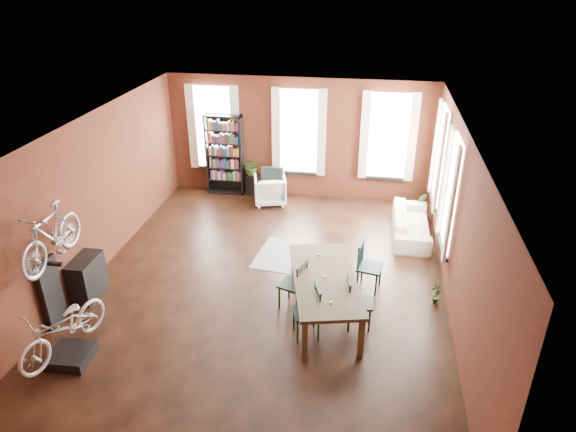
% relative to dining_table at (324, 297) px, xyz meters
% --- Properties ---
extents(room, '(9.00, 9.04, 3.22)m').
position_rel_dining_table_xyz_m(room, '(-1.00, 1.42, 1.73)').
color(room, black).
rests_on(room, ground).
extents(dining_table, '(1.61, 2.58, 0.82)m').
position_rel_dining_table_xyz_m(dining_table, '(0.00, 0.00, 0.00)').
color(dining_table, '#4A3E2C').
rests_on(dining_table, ground).
extents(dining_chair_a, '(0.56, 0.56, 0.96)m').
position_rel_dining_table_xyz_m(dining_chair_a, '(-0.24, -0.60, 0.07)').
color(dining_chair_a, '#193935').
rests_on(dining_chair_a, ground).
extents(dining_chair_b, '(0.57, 0.57, 0.97)m').
position_rel_dining_table_xyz_m(dining_chair_b, '(-0.60, 0.19, 0.08)').
color(dining_chair_b, black).
rests_on(dining_chair_b, ground).
extents(dining_chair_c, '(0.50, 0.50, 0.95)m').
position_rel_dining_table_xyz_m(dining_chair_c, '(0.62, -0.17, 0.07)').
color(dining_chair_c, black).
rests_on(dining_chair_c, ground).
extents(dining_chair_d, '(0.54, 0.54, 0.98)m').
position_rel_dining_table_xyz_m(dining_chair_d, '(0.78, 1.00, 0.08)').
color(dining_chair_d, '#163032').
rests_on(dining_chair_d, ground).
extents(bookshelf, '(1.00, 0.32, 2.20)m').
position_rel_dining_table_xyz_m(bookshelf, '(-3.25, 5.10, 0.69)').
color(bookshelf, black).
rests_on(bookshelf, ground).
extents(white_armchair, '(0.98, 0.94, 0.84)m').
position_rel_dining_table_xyz_m(white_armchair, '(-1.91, 4.62, 0.01)').
color(white_armchair, silver).
rests_on(white_armchair, ground).
extents(cream_sofa, '(0.61, 2.08, 0.81)m').
position_rel_dining_table_xyz_m(cream_sofa, '(1.70, 3.40, -0.00)').
color(cream_sofa, beige).
rests_on(cream_sofa, ground).
extents(striped_rug, '(1.05, 1.51, 0.01)m').
position_rel_dining_table_xyz_m(striped_rug, '(-1.20, 1.99, -0.40)').
color(striped_rug, black).
rests_on(striped_rug, ground).
extents(bike_trainer, '(0.66, 0.66, 0.18)m').
position_rel_dining_table_xyz_m(bike_trainer, '(-3.90, -1.85, -0.32)').
color(bike_trainer, black).
rests_on(bike_trainer, ground).
extents(bike_wall_rack, '(0.16, 0.60, 1.30)m').
position_rel_dining_table_xyz_m(bike_wall_rack, '(-4.65, -1.00, 0.24)').
color(bike_wall_rack, black).
rests_on(bike_wall_rack, ground).
extents(console_table, '(0.40, 0.80, 0.80)m').
position_rel_dining_table_xyz_m(console_table, '(-4.53, -0.10, -0.01)').
color(console_table, black).
rests_on(console_table, ground).
extents(plant_stand, '(0.38, 0.38, 0.58)m').
position_rel_dining_table_xyz_m(plant_stand, '(-2.50, 5.10, -0.12)').
color(plant_stand, black).
rests_on(plant_stand, ground).
extents(plant_by_sofa, '(0.42, 0.68, 0.29)m').
position_rel_dining_table_xyz_m(plant_by_sofa, '(1.94, 4.45, -0.26)').
color(plant_by_sofa, '#2B5522').
rests_on(plant_by_sofa, ground).
extents(plant_small, '(0.46, 0.45, 0.15)m').
position_rel_dining_table_xyz_m(plant_small, '(2.04, 0.73, -0.33)').
color(plant_small, '#2D5823').
rests_on(plant_small, ground).
extents(bicycle_floor, '(0.82, 1.03, 1.72)m').
position_rel_dining_table_xyz_m(bicycle_floor, '(-3.93, -1.83, 0.64)').
color(bicycle_floor, beige).
rests_on(bicycle_floor, bike_trainer).
extents(bicycle_hung, '(0.47, 1.00, 1.66)m').
position_rel_dining_table_xyz_m(bicycle_hung, '(-4.40, -1.00, 1.72)').
color(bicycle_hung, '#A5A8AD').
rests_on(bicycle_hung, bike_wall_rack).
extents(plant_on_stand, '(0.59, 0.63, 0.41)m').
position_rel_dining_table_xyz_m(plant_on_stand, '(-2.50, 5.09, 0.37)').
color(plant_on_stand, '#2E4F1F').
rests_on(plant_on_stand, plant_stand).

